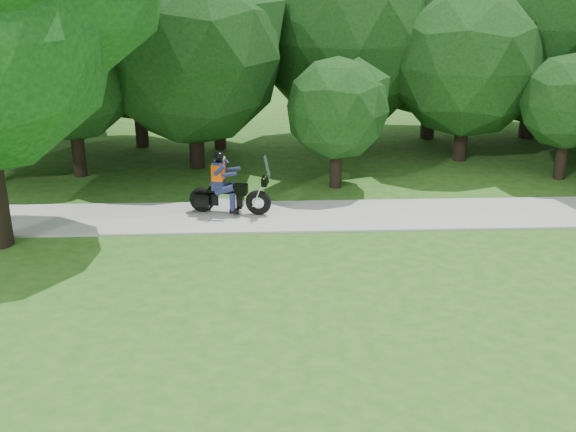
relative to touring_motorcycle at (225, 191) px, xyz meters
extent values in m
plane|color=#255719|center=(5.20, -8.23, -0.67)|extent=(100.00, 100.00, 0.00)
cube|color=#A7A7A2|center=(5.20, -0.23, -0.64)|extent=(60.00, 2.20, 0.06)
cylinder|color=black|center=(3.93, 6.56, 0.23)|extent=(0.50, 0.50, 1.80)
sphere|color=black|center=(3.93, 6.56, 3.10)|extent=(6.04, 6.04, 6.04)
cylinder|color=black|center=(9.97, 2.65, 0.05)|extent=(0.34, 0.34, 1.42)
sphere|color=black|center=(9.97, 2.65, 1.68)|extent=(2.84, 2.84, 2.84)
cylinder|color=black|center=(-4.56, 3.55, 0.23)|extent=(0.39, 0.39, 1.80)
sphere|color=black|center=(-4.56, 3.55, 2.40)|extent=(3.89, 3.89, 3.89)
cylinder|color=black|center=(-6.79, 8.18, 0.23)|extent=(0.55, 0.55, 1.80)
sphere|color=black|center=(-6.79, 8.18, 3.43)|extent=(7.07, 7.07, 7.07)
cylinder|color=black|center=(-1.05, 4.27, 0.20)|extent=(0.48, 0.48, 1.74)
sphere|color=black|center=(-1.05, 4.27, 2.86)|extent=(5.50, 5.50, 5.50)
cylinder|color=black|center=(-0.42, 6.43, 0.22)|extent=(0.41, 0.41, 1.77)
sphere|color=black|center=(-0.42, 6.43, 2.45)|extent=(4.12, 4.12, 4.12)
cylinder|color=black|center=(10.67, 7.44, 0.23)|extent=(0.57, 0.57, 1.80)
sphere|color=black|center=(10.67, 7.44, 3.54)|extent=(7.41, 7.41, 7.41)
cylinder|color=black|center=(7.03, 7.51, 0.23)|extent=(0.50, 0.50, 1.80)
sphere|color=black|center=(7.03, 7.51, 3.08)|extent=(5.98, 5.98, 5.98)
cylinder|color=black|center=(3.13, 2.15, 0.02)|extent=(0.35, 0.35, 1.37)
sphere|color=black|center=(3.13, 2.15, 1.66)|extent=(2.95, 2.95, 2.95)
cylinder|color=black|center=(7.48, 4.72, 0.13)|extent=(0.44, 0.44, 1.60)
sphere|color=black|center=(7.48, 4.72, 2.47)|extent=(4.72, 4.72, 4.72)
cylinder|color=black|center=(-3.15, 6.80, 0.23)|extent=(0.44, 0.44, 1.80)
sphere|color=black|center=(-3.15, 6.80, 2.72)|extent=(4.87, 4.87, 4.87)
torus|color=black|center=(-0.61, 0.11, -0.27)|extent=(0.70, 0.31, 0.68)
torus|color=black|center=(0.87, -0.16, -0.27)|extent=(0.70, 0.31, 0.68)
cube|color=black|center=(-0.04, 0.01, -0.22)|extent=(1.11, 0.43, 0.31)
cube|color=silver|center=(0.10, -0.02, -0.22)|extent=(0.52, 0.41, 0.39)
cube|color=black|center=(0.34, -0.06, 0.07)|extent=(0.55, 0.38, 0.25)
cube|color=black|center=(-0.16, 0.03, 0.03)|extent=(0.55, 0.40, 0.10)
cylinder|color=silver|center=(0.91, -0.17, 0.07)|extent=(0.39, 0.11, 0.87)
cylinder|color=silver|center=(1.07, -0.20, 0.49)|extent=(0.15, 0.62, 0.03)
cube|color=black|center=(-0.60, -0.11, -0.22)|extent=(0.42, 0.19, 0.33)
cube|color=black|center=(-0.52, 0.31, -0.22)|extent=(0.42, 0.19, 0.33)
cube|color=#1A2146|center=(-0.16, 0.03, 0.17)|extent=(0.35, 0.42, 0.23)
cube|color=#1A2146|center=(-0.14, 0.03, 0.52)|extent=(0.32, 0.45, 0.54)
cube|color=#FF4F05|center=(-0.14, 0.03, 0.54)|extent=(0.36, 0.49, 0.43)
sphere|color=black|center=(-0.11, 0.02, 0.93)|extent=(0.27, 0.27, 0.27)
camera|label=1|loc=(0.91, -17.76, 6.19)|focal=45.00mm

